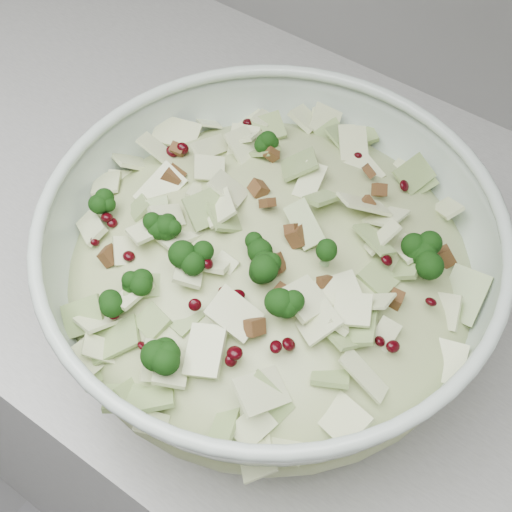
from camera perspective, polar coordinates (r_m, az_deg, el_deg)
The scene contains 2 objects.
mixing_bowl at distance 0.61m, azimuth 1.13°, elevation -1.44°, with size 0.43×0.43×0.15m.
salad at distance 0.59m, azimuth 1.17°, elevation -0.11°, with size 0.40×0.40×0.15m.
Camera 1 is at (-0.25, 1.32, 1.49)m, focal length 50.00 mm.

